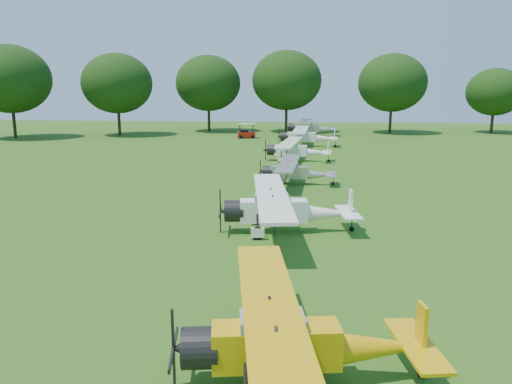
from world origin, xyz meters
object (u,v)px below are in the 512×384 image
aircraft_7 (310,126)px  aircraft_3 (284,207)px  aircraft_2 (296,338)px  golf_cart (246,133)px  aircraft_6 (306,135)px  aircraft_5 (296,149)px  aircraft_4 (295,170)px

aircraft_7 → aircraft_3: bearing=-89.0°
aircraft_2 → aircraft_7: size_ratio=0.86×
golf_cart → aircraft_2: bearing=-94.7°
aircraft_2 → aircraft_6: (0.15, 50.26, 0.15)m
aircraft_3 → aircraft_7: 50.68m
aircraft_2 → aircraft_5: (-0.83, 37.65, 0.02)m
aircraft_7 → golf_cart: size_ratio=4.52×
aircraft_5 → aircraft_6: size_ratio=0.91×
golf_cart → aircraft_3: bearing=-93.5°
aircraft_3 → aircraft_7: aircraft_7 is taller
aircraft_5 → aircraft_6: aircraft_6 is taller
aircraft_5 → aircraft_4: bearing=-83.5°
aircraft_3 → aircraft_4: 12.61m
aircraft_4 → aircraft_6: bearing=90.8°
aircraft_3 → golf_cart: aircraft_3 is taller
aircraft_4 → golf_cart: bearing=105.5°
aircraft_4 → aircraft_5: aircraft_5 is taller
aircraft_5 → aircraft_7: size_ratio=0.87×
aircraft_3 → aircraft_5: 24.59m
aircraft_6 → golf_cart: aircraft_6 is taller
aircraft_6 → aircraft_7: aircraft_7 is taller
aircraft_2 → aircraft_4: size_ratio=1.14×
aircraft_6 → aircraft_2: bearing=-87.7°
golf_cart → aircraft_5: bearing=-83.7°
aircraft_6 → aircraft_3: bearing=-89.1°
aircraft_4 → golf_cart: size_ratio=3.42×
aircraft_5 → aircraft_7: 26.11m
aircraft_3 → aircraft_4: aircraft_3 is taller
aircraft_6 → golf_cart: (-8.49, 9.17, -0.65)m
aircraft_5 → aircraft_6: (0.98, 12.61, 0.13)m
aircraft_2 → aircraft_4: 25.67m
aircraft_2 → aircraft_5: aircraft_5 is taller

